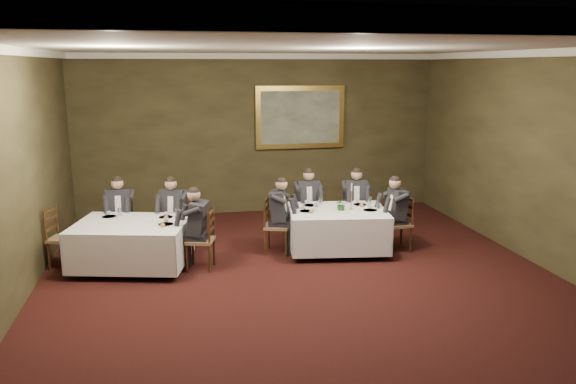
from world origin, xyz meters
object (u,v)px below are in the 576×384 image
object	(u,v)px
table_main	(338,227)
centerpiece	(341,204)
chair_sec_backleft	(122,234)
diner_sec_backright	(174,223)
diner_main_backleft	(307,211)
chair_sec_endleft	(64,250)
table_second	(132,241)
diner_sec_backleft	(121,222)
diner_main_endleft	(277,225)
chair_sec_endright	(201,252)
chair_main_backleft	(307,223)
diner_sec_endright	(200,238)
painting	(300,117)
chair_main_backright	(354,222)
chair_sec_backright	(175,235)
chair_main_endright	(398,235)
chair_main_endleft	(276,237)
candlestick	(351,199)
diner_main_endright	(397,223)
diner_main_backright	(355,211)

from	to	relation	value
table_main	centerpiece	size ratio (longest dim) A/B	8.05
chair_sec_backleft	diner_sec_backright	xyz separation A→B (m)	(0.94, -0.24, 0.23)
diner_main_backleft	chair_sec_endleft	bearing A→B (deg)	8.03
table_second	diner_sec_backleft	world-z (taller)	diner_sec_backleft
table_main	centerpiece	world-z (taller)	centerpiece
diner_main_endleft	diner_sec_backright	world-z (taller)	same
table_second	chair_sec_endright	world-z (taller)	chair_sec_endright
chair_main_backleft	diner_sec_endright	distance (m)	2.50
chair_main_backleft	diner_sec_backleft	bearing A→B (deg)	-1.18
painting	diner_main_endleft	bearing A→B (deg)	-110.20
chair_main_backleft	chair_main_backright	world-z (taller)	same
diner_sec_backright	chair_sec_endright	distance (m)	1.14
chair_sec_backright	chair_sec_endleft	size ratio (longest dim) A/B	1.00
chair_main_endright	chair_sec_endright	bearing A→B (deg)	90.99
diner_sec_backright	painting	size ratio (longest dim) A/B	0.67
chair_sec_backleft	centerpiece	bearing A→B (deg)	170.32
chair_main_endright	diner_sec_backright	size ratio (longest dim) A/B	0.74
table_main	diner_sec_backleft	distance (m)	3.87
chair_main_backright	chair_main_endleft	bearing A→B (deg)	28.99
diner_main_endleft	table_main	bearing A→B (deg)	100.24
chair_main_backright	chair_sec_backleft	bearing A→B (deg)	6.63
diner_sec_backleft	candlestick	size ratio (longest dim) A/B	2.77
table_second	chair_sec_endright	bearing A→B (deg)	-13.66
table_second	diner_sec_backleft	size ratio (longest dim) A/B	1.53
diner_main_endleft	centerpiece	size ratio (longest dim) A/B	5.74
diner_main_backleft	candlestick	distance (m)	1.18
diner_main_backleft	diner_main_endright	distance (m)	1.76
chair_sec_backright	diner_sec_endright	distance (m)	1.15
diner_sec_endright	candlestick	world-z (taller)	diner_sec_endright
table_second	chair_main_endright	bearing A→B (deg)	-0.18
chair_main_backleft	candlestick	xyz separation A→B (m)	(0.57, -0.95, 0.66)
centerpiece	diner_main_endright	bearing A→B (deg)	-6.31
painting	diner_main_backright	bearing A→B (deg)	-75.56
table_main	chair_sec_backright	distance (m)	2.91
chair_sec_backleft	diner_sec_backleft	distance (m)	0.23
chair_main_endright	diner_sec_endright	bearing A→B (deg)	90.92
diner_main_endright	chair_main_backleft	bearing A→B (deg)	48.88
table_main	chair_sec_backright	world-z (taller)	chair_sec_backright
diner_sec_backleft	candlestick	xyz separation A→B (m)	(4.02, -0.87, 0.43)
chair_main_backright	chair_main_endleft	world-z (taller)	same
diner_main_backright	diner_main_endright	xyz separation A→B (m)	(0.49, -0.95, 0.00)
chair_sec_endright	chair_main_backleft	bearing A→B (deg)	-41.23
table_main	diner_main_backleft	xyz separation A→B (m)	(-0.33, 0.93, 0.06)
chair_main_endleft	diner_sec_endright	world-z (taller)	diner_sec_endright
diner_main_endleft	chair_sec_backleft	size ratio (longest dim) A/B	1.35
table_main	chair_main_backright	world-z (taller)	chair_main_backright
diner_sec_endright	centerpiece	xyz separation A→B (m)	(2.48, 0.36, 0.37)
chair_sec_endleft	diner_main_backleft	bearing A→B (deg)	117.42
candlestick	painting	distance (m)	3.28
table_main	chair_main_endleft	xyz separation A→B (m)	(-1.08, 0.16, -0.17)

